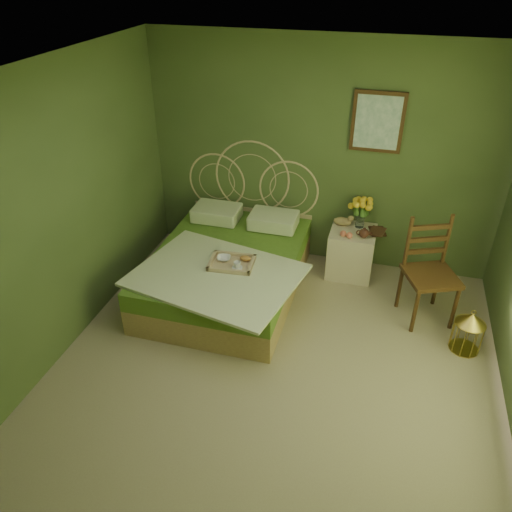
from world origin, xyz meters
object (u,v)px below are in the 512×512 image
(nightstand, at_px, (352,246))
(birdcage, at_px, (468,332))
(bed, at_px, (229,265))
(chair, at_px, (433,264))

(nightstand, relative_size, birdcage, 2.34)
(birdcage, bearing_deg, bed, 172.10)
(bed, relative_size, nightstand, 2.29)
(bed, bearing_deg, chair, 3.78)
(bed, relative_size, birdcage, 5.35)
(nightstand, bearing_deg, birdcage, -40.60)
(nightstand, bearing_deg, chair, -33.79)
(nightstand, distance_m, birdcage, 1.62)
(bed, bearing_deg, nightstand, 28.68)
(bed, distance_m, birdcage, 2.53)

